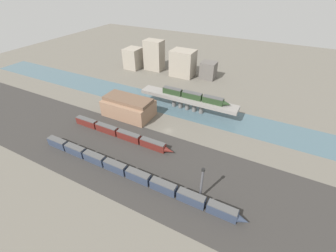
{
  "coord_description": "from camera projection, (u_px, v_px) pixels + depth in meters",
  "views": [
    {
      "loc": [
        41.03,
        -79.6,
        65.29
      ],
      "look_at": [
        0.0,
        -0.26,
        3.05
      ],
      "focal_mm": 24.0,
      "sensor_mm": 36.0,
      "label": 1
    }
  ],
  "objects": [
    {
      "name": "bridge",
      "position": [
        188.0,
        100.0,
        124.45
      ],
      "size": [
        55.83,
        7.74,
        7.62
      ],
      "color": "gray",
      "rests_on": "ground"
    },
    {
      "name": "city_block_left",
      "position": [
        154.0,
        55.0,
        173.03
      ],
      "size": [
        14.07,
        9.52,
        22.46
      ],
      "primitive_type": "cube",
      "color": "gray",
      "rests_on": "ground"
    },
    {
      "name": "signal_tower",
      "position": [
        202.0,
        184.0,
        74.09
      ],
      "size": [
        1.0,
        0.82,
        14.37
      ],
      "color": "#4C4C51",
      "rests_on": "ground"
    },
    {
      "name": "city_block_far_left",
      "position": [
        133.0,
        58.0,
        177.84
      ],
      "size": [
        11.63,
        13.02,
        15.53
      ],
      "primitive_type": "cube",
      "color": "gray",
      "rests_on": "ground"
    },
    {
      "name": "warehouse_building",
      "position": [
        129.0,
        107.0,
        120.27
      ],
      "size": [
        26.18,
        15.26,
        10.45
      ],
      "color": "#937056",
      "rests_on": "ground"
    },
    {
      "name": "train_yard_near",
      "position": [
        129.0,
        172.0,
        85.35
      ],
      "size": [
        87.99,
        2.95,
        4.07
      ],
      "color": "#2D384C",
      "rests_on": "ground"
    },
    {
      "name": "city_block_right",
      "position": [
        208.0,
        70.0,
        161.51
      ],
      "size": [
        10.53,
        9.66,
        11.85
      ],
      "primitive_type": "cube",
      "color": "#605B56",
      "rests_on": "ground"
    },
    {
      "name": "ground_plane",
      "position": [
        168.0,
        131.0,
        110.8
      ],
      "size": [
        400.0,
        400.0,
        0.0
      ],
      "primitive_type": "plane",
      "color": "#666056"
    },
    {
      "name": "train_yard_mid",
      "position": [
        120.0,
        133.0,
        105.85
      ],
      "size": [
        55.18,
        2.79,
        3.94
      ],
      "color": "#5B1E19",
      "rests_on": "ground"
    },
    {
      "name": "railbed_yard",
      "position": [
        142.0,
        161.0,
        93.31
      ],
      "size": [
        280.0,
        42.0,
        0.01
      ],
      "primitive_type": "cube",
      "color": "#33302D",
      "rests_on": "ground"
    },
    {
      "name": "river_water",
      "position": [
        187.0,
        109.0,
        127.91
      ],
      "size": [
        320.0,
        20.89,
        0.01
      ],
      "primitive_type": "cube",
      "color": "#47606B",
      "rests_on": "ground"
    },
    {
      "name": "city_block_center",
      "position": [
        183.0,
        63.0,
        163.83
      ],
      "size": [
        16.94,
        12.75,
        18.64
      ],
      "primitive_type": "cube",
      "color": "gray",
      "rests_on": "ground"
    },
    {
      "name": "train_on_bridge",
      "position": [
        195.0,
        96.0,
        121.09
      ],
      "size": [
        38.64,
        3.12,
        3.56
      ],
      "color": "#23381E",
      "rests_on": "bridge"
    }
  ]
}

